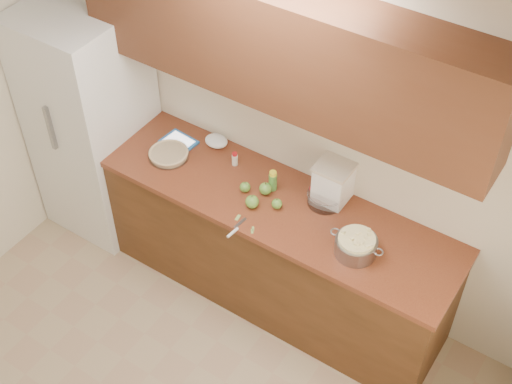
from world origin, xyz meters
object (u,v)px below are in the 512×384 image
Objects in this scene: flour_canister at (334,181)px; tablet at (179,142)px; pie at (169,154)px; colander at (356,245)px.

flour_canister is 1.12× the size of tablet.
colander is (1.45, -0.06, 0.04)m from pie.
colander is 1.39× the size of tablet.
pie is 0.15m from tablet.
flour_canister is at bearing 135.81° from colander.
tablet is at bearing 171.87° from colander.
pie is at bearing 177.55° from colander.
tablet is at bearing 102.08° from pie.
tablet is (-1.48, 0.21, -0.05)m from colander.
colander is at bearing -2.45° from pie.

